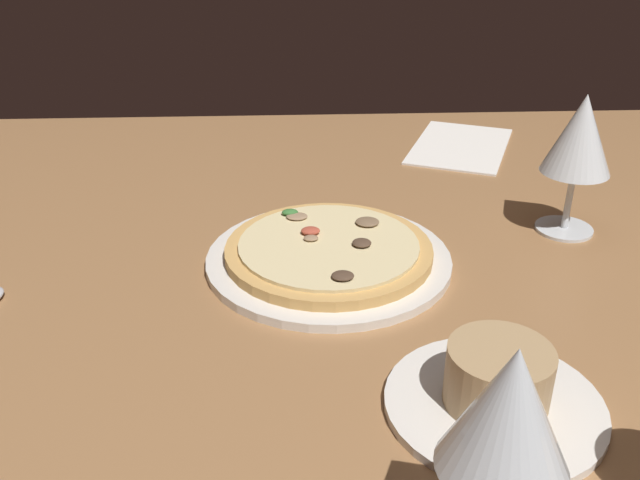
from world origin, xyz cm
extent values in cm
cube|color=#996B42|center=(0.00, 0.00, 2.00)|extent=(150.00, 110.00, 4.00)
cylinder|color=silver|center=(-1.93, 0.10, 4.50)|extent=(27.20, 27.20, 1.00)
cylinder|color=tan|center=(-1.93, 0.10, 5.60)|extent=(22.97, 22.97, 1.20)
cylinder|color=beige|center=(-1.93, 0.10, 6.40)|extent=(19.96, 19.96, 0.40)
ellipsoid|color=#937556|center=(1.45, -6.48, 6.82)|extent=(2.52, 2.09, 0.44)
ellipsoid|color=brown|center=(-6.67, -4.48, 6.88)|extent=(2.74, 2.56, 0.57)
ellipsoid|color=#AD4733|center=(0.18, -2.28, 6.98)|extent=(2.14, 1.74, 0.77)
ellipsoid|color=#4C3828|center=(-5.49, 0.78, 6.92)|extent=(2.09, 2.06, 0.64)
ellipsoid|color=#387033|center=(2.26, -7.33, 6.96)|extent=(1.94, 1.36, 0.72)
ellipsoid|color=#4C3828|center=(-2.89, 7.66, 6.89)|extent=(2.30, 2.03, 0.58)
ellipsoid|color=#937556|center=(-0.50, -0.77, 6.84)|extent=(1.63, 1.38, 0.49)
cylinder|color=silver|center=(-13.90, 24.62, 4.40)|extent=(17.78, 17.78, 0.80)
cylinder|color=tan|center=(-13.90, 24.62, 7.32)|extent=(8.42, 8.42, 5.04)
cone|color=silver|center=(-9.45, 38.95, 16.62)|extent=(7.64, 7.64, 8.24)
cone|color=#5B0F19|center=(-9.45, 38.95, 14.61)|extent=(3.52, 3.52, 4.21)
cylinder|color=silver|center=(-31.11, -6.91, 4.20)|extent=(6.90, 6.90, 0.40)
cylinder|color=silver|center=(-31.11, -6.91, 8.04)|extent=(0.80, 0.80, 7.27)
cone|color=silver|center=(-31.11, -6.91, 16.32)|extent=(8.02, 8.02, 9.29)
cone|color=#5B0F19|center=(-31.11, -6.91, 13.59)|extent=(2.98, 2.98, 3.83)
cube|color=white|center=(-25.17, -36.83, 4.15)|extent=(21.15, 25.28, 0.30)
camera|label=1|loc=(2.24, 67.75, 42.31)|focal=39.18mm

